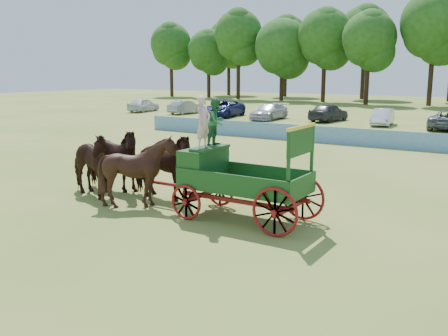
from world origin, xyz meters
TOP-DOWN VIEW (x-y plane):
  - ground at (0.00, 0.00)m, footprint 160.00×160.00m
  - horse_lead_left at (-2.34, 0.59)m, footprint 3.04×1.84m
  - horse_lead_right at (-2.34, 1.69)m, footprint 2.89×1.41m
  - horse_wheel_left at (0.06, 0.59)m, footprint 2.39×2.18m
  - horse_wheel_right at (0.06, 1.69)m, footprint 2.89×1.41m
  - farm_dray at (3.03, 1.15)m, footprint 6.00×2.00m
  - sponsor_banner at (-1.00, 18.00)m, footprint 26.00×0.08m
  - parked_cars at (-4.67, 30.08)m, footprint 43.54×7.15m
  - treeline at (-1.74, 60.79)m, footprint 88.59×21.05m

SIDE VIEW (x-z plane):
  - ground at x=0.00m, z-range 0.00..0.00m
  - sponsor_banner at x=-1.00m, z-range 0.00..1.05m
  - parked_cars at x=-4.67m, z-range -0.06..1.57m
  - horse_lead_left at x=-2.34m, z-range 0.00..2.40m
  - horse_lead_right at x=-2.34m, z-range 0.00..2.40m
  - horse_wheel_right at x=0.06m, z-range 0.00..2.40m
  - horse_wheel_left at x=0.06m, z-range 0.00..2.40m
  - farm_dray at x=3.03m, z-range -0.26..3.48m
  - treeline at x=-1.74m, z-range 1.97..17.46m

